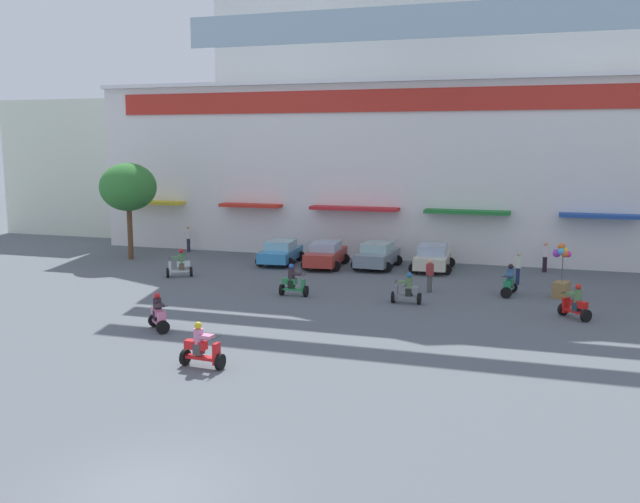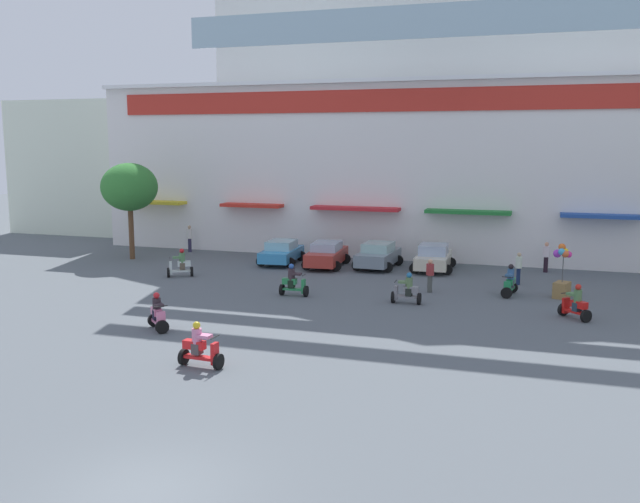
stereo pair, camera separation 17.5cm
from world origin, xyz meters
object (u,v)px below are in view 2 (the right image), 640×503
at_px(parked_car_3, 433,258).
at_px(pedestrian_3, 430,274).
at_px(parked_car_1, 327,254).
at_px(parked_car_0, 282,252).
at_px(parked_car_2, 378,255).
at_px(scooter_rider_2, 510,283).
at_px(scooter_rider_5, 158,314).
at_px(scooter_rider_8, 180,265).
at_px(scooter_rider_0, 293,283).
at_px(pedestrian_0, 190,237).
at_px(plaza_tree_0, 129,187).
at_px(pedestrian_4, 546,255).
at_px(scooter_rider_1, 407,291).
at_px(scooter_rider_6, 575,305).
at_px(balloon_vendor_cart, 562,277).
at_px(pedestrian_1, 519,266).
at_px(scooter_rider_3, 200,348).

distance_m(parked_car_3, pedestrian_3, 5.86).
bearing_deg(parked_car_1, parked_car_0, 175.81).
relative_size(parked_car_0, parked_car_2, 1.02).
height_order(scooter_rider_2, pedestrian_3, pedestrian_3).
relative_size(scooter_rider_5, scooter_rider_8, 0.96).
distance_m(parked_car_1, parked_car_3, 6.14).
height_order(scooter_rider_0, pedestrian_0, pedestrian_0).
bearing_deg(plaza_tree_0, scooter_rider_0, -27.04).
relative_size(parked_car_2, pedestrian_4, 2.34).
height_order(scooter_rider_1, scooter_rider_8, scooter_rider_8).
height_order(parked_car_1, scooter_rider_6, scooter_rider_6).
xyz_separation_m(pedestrian_4, balloon_vendor_cart, (0.74, -6.55, 0.05)).
relative_size(scooter_rider_0, pedestrian_0, 0.87).
bearing_deg(pedestrian_1, plaza_tree_0, 178.22).
distance_m(parked_car_1, pedestrian_4, 12.36).
relative_size(parked_car_0, balloon_vendor_cart, 1.59).
relative_size(parked_car_0, pedestrian_0, 2.30).
height_order(pedestrian_4, balloon_vendor_cart, balloon_vendor_cart).
height_order(scooter_rider_1, pedestrian_0, pedestrian_0).
relative_size(parked_car_1, pedestrian_1, 2.56).
bearing_deg(pedestrian_0, pedestrian_1, -11.57).
bearing_deg(pedestrian_1, scooter_rider_3, -118.67).
relative_size(parked_car_3, scooter_rider_2, 2.53).
distance_m(parked_car_2, balloon_vendor_cart, 11.12).
bearing_deg(scooter_rider_2, scooter_rider_8, -177.56).
bearing_deg(parked_car_3, pedestrian_0, 173.90).
bearing_deg(scooter_rider_2, balloon_vendor_cart, 6.24).
xyz_separation_m(pedestrian_1, balloon_vendor_cart, (2.05, -2.51, 0.05)).
distance_m(parked_car_0, parked_car_2, 5.84).
xyz_separation_m(parked_car_0, pedestrian_3, (9.74, -5.24, 0.21)).
xyz_separation_m(parked_car_1, parked_car_2, (2.93, 0.61, 0.00)).
xyz_separation_m(scooter_rider_3, balloon_vendor_cart, (11.28, 14.36, 0.38)).
height_order(scooter_rider_3, scooter_rider_6, scooter_rider_3).
xyz_separation_m(scooter_rider_2, scooter_rider_3, (-8.96, -14.11, 0.02)).
relative_size(scooter_rider_2, pedestrian_3, 0.95).
xyz_separation_m(scooter_rider_5, balloon_vendor_cart, (14.96, 10.84, 0.39)).
bearing_deg(pedestrian_0, scooter_rider_8, -64.68).
relative_size(parked_car_0, scooter_rider_2, 2.64).
relative_size(scooter_rider_0, pedestrian_1, 0.93).
relative_size(scooter_rider_3, scooter_rider_6, 1.01).
height_order(parked_car_3, scooter_rider_3, scooter_rider_3).
xyz_separation_m(parked_car_1, scooter_rider_0, (0.82, -7.81, -0.11)).
bearing_deg(scooter_rider_8, parked_car_0, 55.98).
bearing_deg(parked_car_0, scooter_rider_6, -27.69).
distance_m(parked_car_1, parked_car_2, 2.99).
bearing_deg(pedestrian_3, scooter_rider_6, -26.80).
bearing_deg(pedestrian_1, scooter_rider_6, -68.77).
distance_m(scooter_rider_8, pedestrian_0, 8.67).
distance_m(parked_car_1, scooter_rider_0, 7.86).
distance_m(parked_car_3, pedestrian_4, 6.24).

